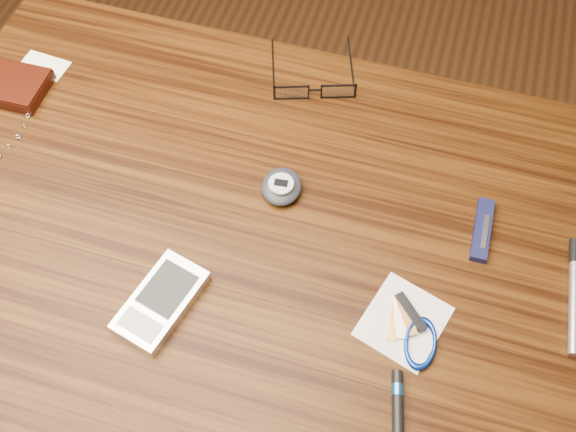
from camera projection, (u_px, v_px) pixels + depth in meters
name	position (u px, v px, depth m)	size (l,w,h in m)	color
ground	(263.00, 393.00, 1.48)	(3.80, 3.80, 0.00)	#472814
desk	(248.00, 267.00, 0.93)	(1.00, 0.70, 0.75)	#331A08
wallet_and_card	(14.00, 85.00, 0.96)	(0.10, 0.12, 0.02)	black
eyeglasses	(315.00, 89.00, 0.96)	(0.16, 0.16, 0.03)	black
pda_phone	(161.00, 301.00, 0.78)	(0.09, 0.13, 0.02)	silver
pedometer	(282.00, 186.00, 0.87)	(0.06, 0.07, 0.03)	black
notepad_keys	(412.00, 332.00, 0.77)	(0.12, 0.12, 0.01)	white
pocket_knife	(482.00, 230.00, 0.84)	(0.02, 0.09, 0.01)	#0E1034
silver_pen	(574.00, 286.00, 0.80)	(0.02, 0.16, 0.01)	#B2B2B7
black_blue_pen	(398.00, 411.00, 0.72)	(0.03, 0.10, 0.01)	black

